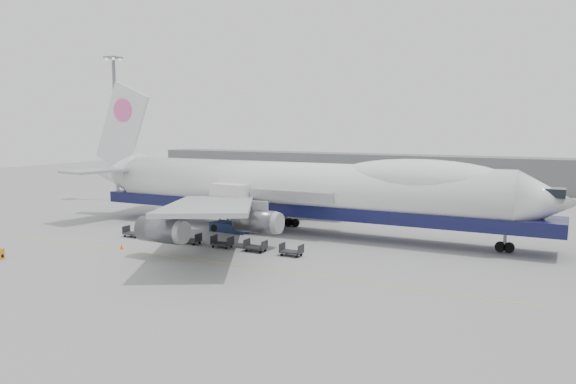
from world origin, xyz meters
The scene contains 13 objects.
ground centered at (0.00, 0.00, 0.00)m, with size 260.00×260.00×0.00m, color gray.
apron_line centered at (0.00, -6.00, 0.01)m, with size 60.00×0.15×0.01m, color gold.
hangar centered at (-10.00, 70.00, 3.50)m, with size 110.00×8.00×7.00m, color slate.
floodlight_mast centered at (-42.00, 24.00, 14.27)m, with size 2.40×2.40×25.43m.
airliner centered at (0.64, 12.00, 5.62)m, with size 67.00×55.30×19.98m.
catering_truck centered at (-7.45, 8.35, 3.45)m, with size 5.37×3.86×6.16m.
traffic_cone centered at (-12.56, -5.84, 0.28)m, with size 0.40×0.40×0.59m.
dolly_0 centered at (-16.11, -0.18, 0.53)m, with size 2.30×1.35×1.30m.
dolly_1 centered at (-11.78, -0.18, 0.53)m, with size 2.30×1.35×1.30m.
dolly_2 centered at (-7.45, -0.18, 0.53)m, with size 2.30×1.35×1.30m.
dolly_3 centered at (-3.12, -0.18, 0.53)m, with size 2.30×1.35×1.30m.
dolly_4 centered at (1.20, -0.18, 0.53)m, with size 2.30×1.35×1.30m.
dolly_5 centered at (5.53, -0.18, 0.53)m, with size 2.30×1.35×1.30m.
Camera 1 is at (31.51, -51.05, 13.61)m, focal length 35.00 mm.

